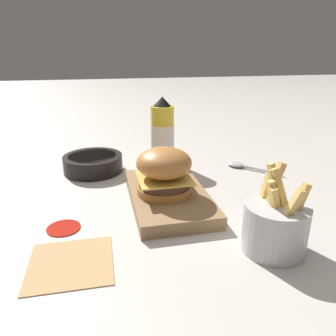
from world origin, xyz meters
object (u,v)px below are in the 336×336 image
Objects in this scene: fries_basket at (275,225)px; ketchup_bottle at (162,134)px; side_bowl at (93,163)px; spoon at (241,166)px; serving_board at (168,196)px; burger at (164,171)px.

ketchup_bottle is at bearing -168.44° from fries_basket.
ketchup_bottle reaches higher than side_bowl.
spoon is at bearing 163.20° from fries_basket.
fries_basket is 0.39m from spoon.
fries_basket is 1.12× the size of spoon.
fries_basket is at bearing 31.98° from serving_board.
fries_basket is 0.51m from side_bowl.
serving_board is 1.47× the size of ketchup_bottle.
spoon is (-0.16, 0.24, -0.01)m from serving_board.
burger is 0.60× the size of ketchup_bottle.
burger is 0.73× the size of side_bowl.
spoon is (-0.17, 0.25, -0.07)m from burger.
spoon is at bearing 124.38° from burger.
ketchup_bottle is at bearing 169.30° from burger.
serving_board reaches higher than spoon.
burger reaches higher than side_bowl.
side_bowl reaches higher than spoon.
fries_basket is at bearing 35.36° from burger.
spoon is (0.06, 0.39, -0.02)m from side_bowl.
side_bowl is (-0.43, -0.28, -0.02)m from fries_basket.
serving_board is 1.80× the size of side_bowl.
serving_board is at bearing -8.77° from ketchup_bottle.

